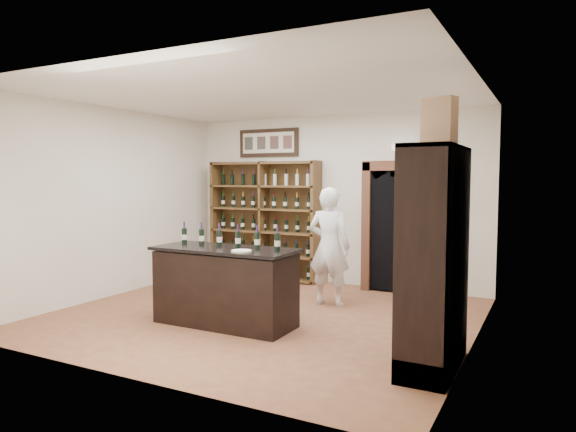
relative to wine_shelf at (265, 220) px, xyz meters
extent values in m
plane|color=#8E5F38|center=(1.30, -2.33, -1.10)|extent=(5.50, 5.50, 0.00)
plane|color=white|center=(1.30, -2.33, 1.90)|extent=(5.50, 5.50, 0.00)
cube|color=white|center=(1.30, 0.17, 0.40)|extent=(5.50, 0.04, 3.00)
cube|color=white|center=(-1.45, -2.33, 0.40)|extent=(0.04, 5.00, 3.00)
cube|color=white|center=(4.05, -2.33, 0.40)|extent=(0.04, 5.00, 3.00)
cube|color=brown|center=(0.00, 0.14, 0.00)|extent=(2.20, 0.02, 2.20)
cube|color=brown|center=(-1.07, -0.04, 0.00)|extent=(0.06, 0.38, 2.20)
cube|color=brown|center=(1.07, -0.04, 0.00)|extent=(0.06, 0.38, 2.20)
cube|color=brown|center=(0.00, -0.04, 0.00)|extent=(0.04, 0.38, 2.20)
cube|color=brown|center=(0.00, -0.04, -1.06)|extent=(2.18, 0.38, 0.04)
cube|color=brown|center=(0.00, -0.04, -0.64)|extent=(2.18, 0.38, 0.04)
cube|color=brown|center=(0.00, -0.04, -0.21)|extent=(2.18, 0.38, 0.03)
cube|color=brown|center=(0.00, -0.04, 0.21)|extent=(2.18, 0.38, 0.04)
cube|color=brown|center=(0.00, -0.04, 0.64)|extent=(2.18, 0.38, 0.04)
cube|color=brown|center=(0.00, -0.04, 1.06)|extent=(2.18, 0.38, 0.04)
cube|color=black|center=(0.00, 0.14, 1.45)|extent=(1.25, 0.04, 0.52)
cube|color=black|center=(2.55, 0.00, -0.04)|extent=(0.97, 0.29, 2.05)
cube|color=#A65D40|center=(2.04, -0.02, -0.02)|extent=(0.14, 0.35, 2.15)
cube|color=#A65D40|center=(3.06, -0.02, -0.02)|extent=(0.14, 0.35, 2.15)
cube|color=#A65D40|center=(2.55, -0.02, 0.99)|extent=(1.15, 0.35, 0.16)
cube|color=white|center=(2.55, 0.09, 1.30)|extent=(0.30, 0.10, 0.10)
cube|color=black|center=(1.10, -2.93, -0.63)|extent=(1.80, 0.70, 0.94)
cube|color=black|center=(1.10, -2.93, -0.12)|extent=(1.88, 0.78, 0.04)
cylinder|color=black|center=(0.38, -2.84, 0.01)|extent=(0.07, 0.07, 0.21)
cylinder|color=beige|center=(0.38, -2.84, -0.01)|extent=(0.07, 0.07, 0.07)
cylinder|color=#3E235E|center=(0.38, -2.84, 0.16)|extent=(0.03, 0.03, 0.09)
cylinder|color=black|center=(0.67, -2.84, 0.01)|extent=(0.07, 0.07, 0.21)
cylinder|color=beige|center=(0.67, -2.84, -0.01)|extent=(0.07, 0.07, 0.07)
cylinder|color=#3E235E|center=(0.67, -2.84, 0.16)|extent=(0.03, 0.03, 0.09)
cylinder|color=black|center=(0.96, -2.84, 0.01)|extent=(0.07, 0.07, 0.21)
cylinder|color=beige|center=(0.96, -2.84, -0.01)|extent=(0.07, 0.07, 0.07)
cylinder|color=#3E235E|center=(0.96, -2.84, 0.16)|extent=(0.03, 0.03, 0.09)
cylinder|color=black|center=(1.24, -2.84, 0.01)|extent=(0.07, 0.07, 0.21)
cylinder|color=beige|center=(1.24, -2.84, -0.01)|extent=(0.07, 0.07, 0.07)
cylinder|color=#3E235E|center=(1.24, -2.84, 0.16)|extent=(0.03, 0.03, 0.09)
cylinder|color=black|center=(1.53, -2.84, 0.01)|extent=(0.07, 0.07, 0.21)
cylinder|color=beige|center=(1.53, -2.84, -0.01)|extent=(0.07, 0.07, 0.07)
cylinder|color=#3E235E|center=(1.53, -2.84, 0.16)|extent=(0.03, 0.03, 0.09)
cylinder|color=black|center=(1.82, -2.84, 0.01)|extent=(0.07, 0.07, 0.21)
cylinder|color=beige|center=(1.82, -2.84, -0.01)|extent=(0.07, 0.07, 0.07)
cylinder|color=#3E235E|center=(1.82, -2.84, 0.16)|extent=(0.03, 0.03, 0.09)
cube|color=black|center=(4.02, -3.23, 0.00)|extent=(0.02, 1.20, 2.20)
cube|color=black|center=(3.79, -3.81, 0.00)|extent=(0.48, 0.04, 2.20)
cube|color=black|center=(3.79, -2.65, 0.00)|extent=(0.48, 0.04, 2.20)
cube|color=black|center=(3.79, -3.23, 1.08)|extent=(0.48, 1.20, 0.04)
cube|color=black|center=(3.79, -3.23, -0.98)|extent=(0.48, 1.20, 0.24)
cube|color=black|center=(3.79, -3.23, -0.75)|extent=(0.48, 1.16, 0.03)
cube|color=black|center=(3.79, -3.23, -0.20)|extent=(0.48, 1.16, 0.03)
cube|color=black|center=(3.79, -3.23, 0.35)|extent=(0.48, 1.16, 0.03)
imported|color=white|center=(1.88, -1.35, -0.22)|extent=(0.64, 0.42, 1.76)
cylinder|color=beige|center=(1.49, -3.14, -0.09)|extent=(0.25, 0.25, 0.02)
cube|color=#A77C58|center=(3.78, -3.10, 1.34)|extent=(0.37, 0.26, 0.48)
camera|label=1|loc=(4.82, -8.32, 0.79)|focal=32.00mm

